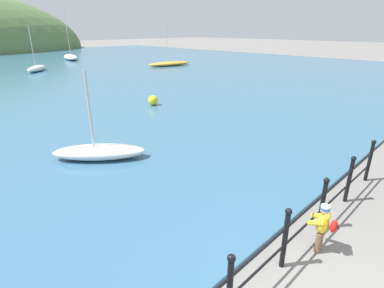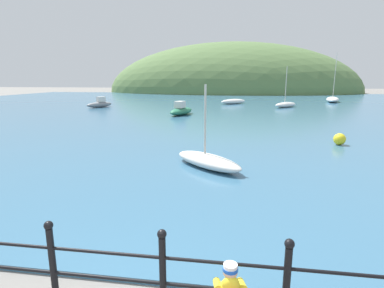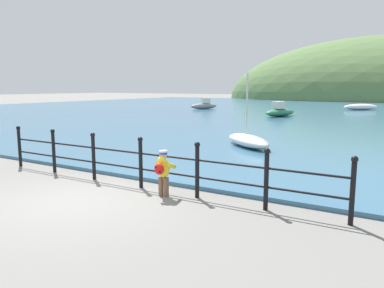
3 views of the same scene
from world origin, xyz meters
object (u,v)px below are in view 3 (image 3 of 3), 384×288
at_px(child_in_coat, 163,169).
at_px(boat_nearest_quay, 361,107).
at_px(boat_far_right, 248,140).
at_px(boat_mid_harbor, 204,105).
at_px(boat_blue_hull, 280,112).

xyz_separation_m(child_in_coat, boat_nearest_quay, (-0.37, 33.05, -0.21)).
relative_size(boat_far_right, boat_mid_harbor, 0.90).
bearing_deg(boat_blue_hull, boat_far_right, -76.13).
bearing_deg(boat_far_right, boat_nearest_quay, 88.87).
distance_m(child_in_coat, boat_far_right, 6.77).
bearing_deg(child_in_coat, boat_nearest_quay, 90.65).
bearing_deg(boat_blue_hull, boat_nearest_quay, 70.49).
bearing_deg(boat_mid_harbor, boat_far_right, -56.41).
relative_size(boat_nearest_quay, boat_mid_harbor, 1.07).
bearing_deg(boat_far_right, boat_mid_harbor, 123.59).
xyz_separation_m(boat_nearest_quay, boat_blue_hull, (-4.14, -11.69, 0.07)).
height_order(boat_nearest_quay, boat_mid_harbor, boat_mid_harbor).
bearing_deg(boat_far_right, boat_blue_hull, 103.87).
distance_m(boat_far_right, boat_mid_harbor, 23.91).
relative_size(boat_nearest_quay, boat_blue_hull, 0.96).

